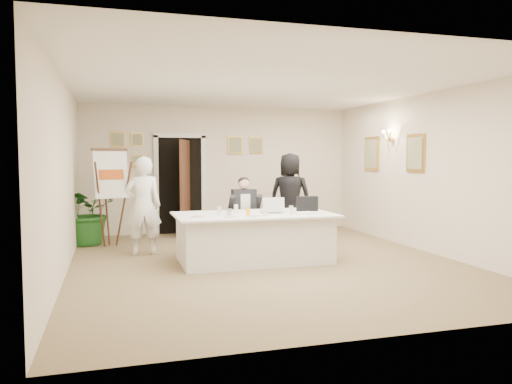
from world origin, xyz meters
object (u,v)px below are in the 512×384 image
object	(u,v)px
flip_chart	(110,203)
potted_palm	(88,210)
steel_jug	(229,212)
standing_man	(143,206)
laptop_bag	(307,204)
standing_woman	(290,196)
seated_man	(244,214)
oj_glass	(248,212)
laptop	(271,204)
conference_table	(254,237)
paper_stack	(304,213)

from	to	relation	value
flip_chart	potted_palm	size ratio (longest dim) A/B	1.37
potted_palm	steel_jug	world-z (taller)	potted_palm
flip_chart	steel_jug	size ratio (longest dim) A/B	16.35
standing_man	laptop_bag	world-z (taller)	standing_man
standing_woman	potted_palm	size ratio (longest dim) A/B	1.34
steel_jug	seated_man	bearing A→B (deg)	64.02
flip_chart	oj_glass	bearing A→B (deg)	-49.09
oj_glass	steel_jug	bearing A→B (deg)	148.43
laptop_bag	steel_jug	world-z (taller)	laptop_bag
laptop	standing_woman	bearing A→B (deg)	75.00
conference_table	potted_palm	bearing A→B (deg)	137.48
potted_palm	laptop_bag	bearing A→B (deg)	-32.64
flip_chart	steel_jug	bearing A→B (deg)	-50.98
potted_palm	oj_glass	xyz separation A→B (m)	(2.44, -2.75, 0.18)
conference_table	steel_jug	bearing A→B (deg)	-158.75
seated_man	standing_woman	xyz separation A→B (m)	(1.22, 0.98, 0.21)
flip_chart	laptop	world-z (taller)	flip_chart
laptop	laptop_bag	distance (m)	0.65
standing_man	standing_woman	distance (m)	3.10
laptop	laptop_bag	xyz separation A→B (m)	(0.65, 0.04, -0.02)
standing_woman	laptop_bag	world-z (taller)	standing_woman
seated_man	laptop	xyz separation A→B (m)	(0.22, -0.86, 0.24)
laptop_bag	flip_chart	bearing A→B (deg)	150.69
standing_woman	paper_stack	xyz separation A→B (m)	(-0.56, -2.16, -0.09)
conference_table	laptop_bag	size ratio (longest dim) A/B	7.12
conference_table	steel_jug	size ratio (longest dim) A/B	22.94
paper_stack	seated_man	bearing A→B (deg)	119.33
laptop	steel_jug	world-z (taller)	laptop
paper_stack	oj_glass	world-z (taller)	oj_glass
standing_man	potted_palm	world-z (taller)	standing_man
standing_woman	flip_chart	bearing A→B (deg)	29.86
laptop	oj_glass	world-z (taller)	laptop
steel_jug	paper_stack	bearing A→B (deg)	-3.50
oj_glass	seated_man	bearing A→B (deg)	77.57
paper_stack	conference_table	bearing A→B (deg)	161.67
steel_jug	flip_chart	bearing A→B (deg)	129.02
paper_stack	steel_jug	world-z (taller)	steel_jug
standing_man	laptop	world-z (taller)	standing_man
conference_table	seated_man	world-z (taller)	seated_man
standing_man	laptop_bag	bearing A→B (deg)	158.31
oj_glass	steel_jug	size ratio (longest dim) A/B	1.18
seated_man	potted_palm	size ratio (longest dim) A/B	1.02
standing_man	paper_stack	bearing A→B (deg)	149.73
conference_table	laptop	world-z (taller)	laptop
flip_chart	laptop_bag	bearing A→B (deg)	-30.70
conference_table	potted_palm	distance (m)	3.58
potted_palm	laptop_bag	world-z (taller)	potted_palm
standing_woman	conference_table	bearing A→B (deg)	86.83
seated_man	steel_jug	bearing A→B (deg)	-127.51
seated_man	laptop_bag	xyz separation A→B (m)	(0.87, -0.82, 0.23)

